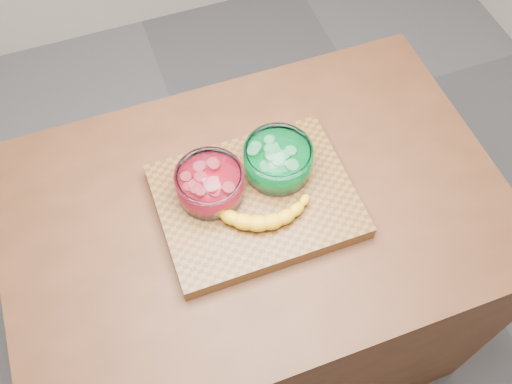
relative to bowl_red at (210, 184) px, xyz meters
name	(u,v)px	position (x,y,z in m)	size (l,w,h in m)	color
ground	(256,327)	(0.09, -0.05, -0.98)	(3.50, 3.50, 0.00)	slate
counter	(256,280)	(0.09, -0.05, -0.53)	(1.20, 0.80, 0.90)	#512B18
cutting_board	(256,201)	(0.09, -0.05, -0.06)	(0.45, 0.35, 0.04)	brown
bowl_red	(210,184)	(0.00, 0.00, 0.00)	(0.16, 0.16, 0.07)	white
bowl_green	(278,160)	(0.17, 0.01, 0.00)	(0.16, 0.16, 0.08)	white
banana	(260,205)	(0.09, -0.08, -0.02)	(0.26, 0.16, 0.04)	gold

